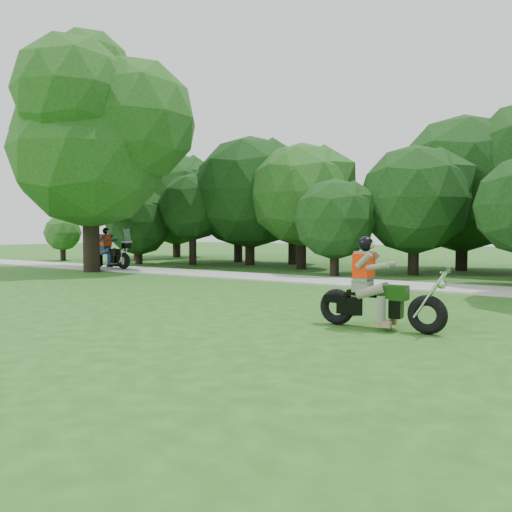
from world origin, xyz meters
The scene contains 6 objects.
ground centered at (0.00, 0.00, 0.00)m, with size 100.00×100.00×0.00m, color #244E16.
walkway centered at (0.00, 8.00, 0.03)m, with size 60.00×2.20×0.06m, color #A5A5A0.
tree_line centered at (2.78, 14.19, 3.52)m, with size 39.50×11.41×7.54m.
big_tree_west centered at (-10.54, 6.85, 5.76)m, with size 8.64×6.56×9.96m.
chopper_motorcycle centered at (3.51, 1.05, 0.61)m, with size 2.29×0.61×1.64m.
touring_motorcycle centered at (-10.81, 7.65, 0.72)m, with size 2.36×0.67×1.81m.
Camera 1 is at (6.39, -7.52, 1.76)m, focal length 35.00 mm.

